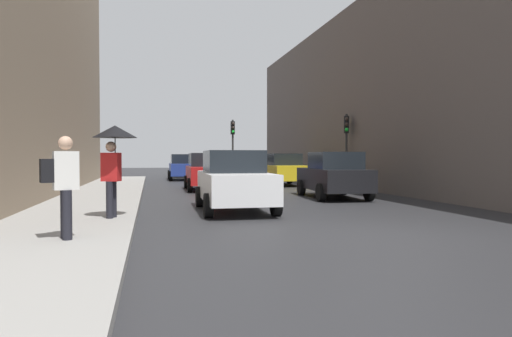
# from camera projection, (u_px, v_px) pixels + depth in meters

# --- Properties ---
(ground_plane) EXTENTS (120.00, 120.00, 0.00)m
(ground_plane) POSITION_uv_depth(u_px,v_px,m) (390.00, 235.00, 9.24)
(ground_plane) COLOR #28282B
(sidewalk_kerb) EXTENTS (2.94, 40.00, 0.16)m
(sidewalk_kerb) POSITION_uv_depth(u_px,v_px,m) (88.00, 207.00, 13.61)
(sidewalk_kerb) COLOR gray
(sidewalk_kerb) RESTS_ON ground
(building_facade_right) EXTENTS (12.00, 35.86, 9.19)m
(building_facade_right) POSITION_uv_depth(u_px,v_px,m) (470.00, 97.00, 23.13)
(building_facade_right) COLOR #5B514C
(building_facade_right) RESTS_ON ground
(traffic_light_mid_street) EXTENTS (0.33, 0.45, 3.70)m
(traffic_light_mid_street) POSITION_uv_depth(u_px,v_px,m) (346.00, 137.00, 22.64)
(traffic_light_mid_street) COLOR #2D2D2D
(traffic_light_mid_street) RESTS_ON ground
(traffic_light_far_median) EXTENTS (0.25, 0.43, 3.98)m
(traffic_light_far_median) POSITION_uv_depth(u_px,v_px,m) (233.00, 139.00, 29.54)
(traffic_light_far_median) COLOR #2D2D2D
(traffic_light_far_median) RESTS_ON ground
(car_dark_suv) EXTENTS (2.25, 4.31, 1.76)m
(car_dark_suv) POSITION_uv_depth(u_px,v_px,m) (333.00, 175.00, 17.53)
(car_dark_suv) COLOR black
(car_dark_suv) RESTS_ON ground
(car_yellow_taxi) EXTENTS (2.08, 4.23, 1.76)m
(car_yellow_taxi) POSITION_uv_depth(u_px,v_px,m) (282.00, 169.00, 25.47)
(car_yellow_taxi) COLOR yellow
(car_yellow_taxi) RESTS_ON ground
(car_blue_van) EXTENTS (2.06, 4.22, 1.76)m
(car_blue_van) POSITION_uv_depth(u_px,v_px,m) (183.00, 167.00, 31.42)
(car_blue_van) COLOR navy
(car_blue_van) RESTS_ON ground
(car_white_compact) EXTENTS (2.09, 4.24, 1.76)m
(car_white_compact) POSITION_uv_depth(u_px,v_px,m) (234.00, 181.00, 13.33)
(car_white_compact) COLOR silver
(car_white_compact) RESTS_ON ground
(car_silver_hatchback) EXTENTS (2.14, 4.26, 1.76)m
(car_silver_hatchback) POSITION_uv_depth(u_px,v_px,m) (182.00, 166.00, 36.69)
(car_silver_hatchback) COLOR #BCBCC1
(car_silver_hatchback) RESTS_ON ground
(car_red_sedan) EXTENTS (2.09, 4.24, 1.76)m
(car_red_sedan) POSITION_uv_depth(u_px,v_px,m) (207.00, 171.00, 21.86)
(car_red_sedan) COLOR red
(car_red_sedan) RESTS_ON ground
(pedestrian_with_umbrella) EXTENTS (1.00, 1.00, 2.14)m
(pedestrian_with_umbrella) POSITION_uv_depth(u_px,v_px,m) (114.00, 145.00, 10.56)
(pedestrian_with_umbrella) COLOR black
(pedestrian_with_umbrella) RESTS_ON sidewalk_kerb
(pedestrian_with_black_backpack) EXTENTS (0.65, 0.44, 1.77)m
(pedestrian_with_black_backpack) POSITION_uv_depth(u_px,v_px,m) (63.00, 181.00, 7.82)
(pedestrian_with_black_backpack) COLOR black
(pedestrian_with_black_backpack) RESTS_ON sidewalk_kerb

